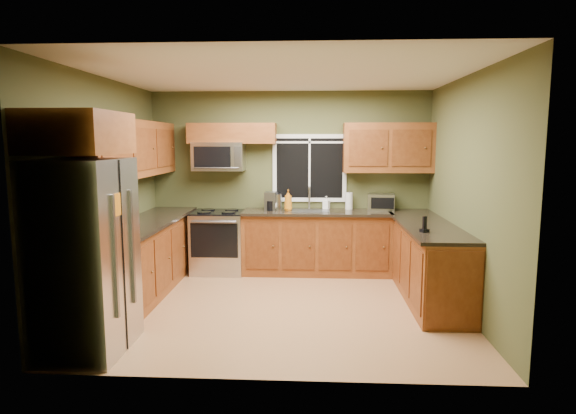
# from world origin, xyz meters

# --- Properties ---
(floor) EXTENTS (4.20, 4.20, 0.00)m
(floor) POSITION_xyz_m (0.00, 0.00, 0.00)
(floor) COLOR #A67349
(floor) RESTS_ON ground
(ceiling) EXTENTS (4.20, 4.20, 0.00)m
(ceiling) POSITION_xyz_m (0.00, 0.00, 2.70)
(ceiling) COLOR white
(ceiling) RESTS_ON back_wall
(back_wall) EXTENTS (4.20, 0.00, 4.20)m
(back_wall) POSITION_xyz_m (0.00, 1.80, 1.35)
(back_wall) COLOR #474B28
(back_wall) RESTS_ON ground
(front_wall) EXTENTS (4.20, 0.00, 4.20)m
(front_wall) POSITION_xyz_m (0.00, -1.80, 1.35)
(front_wall) COLOR #474B28
(front_wall) RESTS_ON ground
(left_wall) EXTENTS (0.00, 3.60, 3.60)m
(left_wall) POSITION_xyz_m (-2.10, 0.00, 1.35)
(left_wall) COLOR #474B28
(left_wall) RESTS_ON ground
(right_wall) EXTENTS (0.00, 3.60, 3.60)m
(right_wall) POSITION_xyz_m (2.10, 0.00, 1.35)
(right_wall) COLOR #474B28
(right_wall) RESTS_ON ground
(window) EXTENTS (1.12, 0.03, 1.02)m
(window) POSITION_xyz_m (0.30, 1.78, 1.55)
(window) COLOR white
(window) RESTS_ON back_wall
(base_cabinets_left) EXTENTS (0.60, 2.65, 0.90)m
(base_cabinets_left) POSITION_xyz_m (-1.80, 0.48, 0.45)
(base_cabinets_left) COLOR brown
(base_cabinets_left) RESTS_ON ground
(countertop_left) EXTENTS (0.65, 2.65, 0.04)m
(countertop_left) POSITION_xyz_m (-1.78, 0.48, 0.92)
(countertop_left) COLOR black
(countertop_left) RESTS_ON base_cabinets_left
(base_cabinets_back) EXTENTS (2.17, 0.60, 0.90)m
(base_cabinets_back) POSITION_xyz_m (0.42, 1.50, 0.45)
(base_cabinets_back) COLOR brown
(base_cabinets_back) RESTS_ON ground
(countertop_back) EXTENTS (2.17, 0.65, 0.04)m
(countertop_back) POSITION_xyz_m (0.42, 1.48, 0.92)
(countertop_back) COLOR black
(countertop_back) RESTS_ON base_cabinets_back
(base_cabinets_peninsula) EXTENTS (0.60, 2.52, 0.90)m
(base_cabinets_peninsula) POSITION_xyz_m (1.80, 0.54, 0.45)
(base_cabinets_peninsula) COLOR brown
(base_cabinets_peninsula) RESTS_ON ground
(countertop_peninsula) EXTENTS (0.65, 2.50, 0.04)m
(countertop_peninsula) POSITION_xyz_m (1.78, 0.55, 0.92)
(countertop_peninsula) COLOR black
(countertop_peninsula) RESTS_ON base_cabinets_peninsula
(upper_cabinets_left) EXTENTS (0.33, 2.65, 0.72)m
(upper_cabinets_left) POSITION_xyz_m (-1.94, 0.48, 1.86)
(upper_cabinets_left) COLOR brown
(upper_cabinets_left) RESTS_ON left_wall
(upper_cabinets_back_left) EXTENTS (1.30, 0.33, 0.30)m
(upper_cabinets_back_left) POSITION_xyz_m (-0.85, 1.64, 2.07)
(upper_cabinets_back_left) COLOR brown
(upper_cabinets_back_left) RESTS_ON back_wall
(upper_cabinets_back_right) EXTENTS (1.30, 0.33, 0.72)m
(upper_cabinets_back_right) POSITION_xyz_m (1.45, 1.64, 1.86)
(upper_cabinets_back_right) COLOR brown
(upper_cabinets_back_right) RESTS_ON back_wall
(upper_cabinet_over_fridge) EXTENTS (0.72, 0.90, 0.38)m
(upper_cabinet_over_fridge) POSITION_xyz_m (-1.74, -1.30, 2.03)
(upper_cabinet_over_fridge) COLOR brown
(upper_cabinet_over_fridge) RESTS_ON left_wall
(refrigerator) EXTENTS (0.74, 0.90, 1.80)m
(refrigerator) POSITION_xyz_m (-1.74, -1.30, 0.90)
(refrigerator) COLOR #B7B7BC
(refrigerator) RESTS_ON ground
(range) EXTENTS (0.76, 0.69, 0.94)m
(range) POSITION_xyz_m (-1.05, 1.47, 0.47)
(range) COLOR #B7B7BC
(range) RESTS_ON ground
(microwave) EXTENTS (0.76, 0.41, 0.42)m
(microwave) POSITION_xyz_m (-1.05, 1.61, 1.73)
(microwave) COLOR #B7B7BC
(microwave) RESTS_ON back_wall
(sink) EXTENTS (0.60, 0.42, 0.36)m
(sink) POSITION_xyz_m (0.30, 1.49, 0.95)
(sink) COLOR slate
(sink) RESTS_ON countertop_back
(toaster_oven) EXTENTS (0.42, 0.34, 0.24)m
(toaster_oven) POSITION_xyz_m (1.37, 1.62, 1.06)
(toaster_oven) COLOR #B7B7BC
(toaster_oven) RESTS_ON countertop_back
(coffee_maker) EXTENTS (0.17, 0.22, 0.27)m
(coffee_maker) POSITION_xyz_m (-0.28, 1.53, 1.07)
(coffee_maker) COLOR slate
(coffee_maker) RESTS_ON countertop_back
(kettle) EXTENTS (0.20, 0.20, 0.28)m
(kettle) POSITION_xyz_m (-0.19, 1.65, 1.07)
(kettle) COLOR #B7B7BC
(kettle) RESTS_ON countertop_back
(paper_towel_roll) EXTENTS (0.14, 0.14, 0.28)m
(paper_towel_roll) POSITION_xyz_m (0.90, 1.68, 1.07)
(paper_towel_roll) COLOR white
(paper_towel_roll) RESTS_ON countertop_back
(soap_bottle_a) EXTENTS (0.13, 0.13, 0.31)m
(soap_bottle_a) POSITION_xyz_m (-0.01, 1.50, 1.09)
(soap_bottle_a) COLOR orange
(soap_bottle_a) RESTS_ON countertop_back
(soap_bottle_b) EXTENTS (0.12, 0.12, 0.19)m
(soap_bottle_b) POSITION_xyz_m (0.56, 1.70, 1.04)
(soap_bottle_b) COLOR white
(soap_bottle_b) RESTS_ON countertop_back
(soap_bottle_c) EXTENTS (0.18, 0.18, 0.19)m
(soap_bottle_c) POSITION_xyz_m (-0.25, 1.53, 1.03)
(soap_bottle_c) COLOR white
(soap_bottle_c) RESTS_ON countertop_back
(cordless_phone) EXTENTS (0.11, 0.11, 0.18)m
(cordless_phone) POSITION_xyz_m (1.62, -0.12, 0.99)
(cordless_phone) COLOR black
(cordless_phone) RESTS_ON countertop_peninsula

